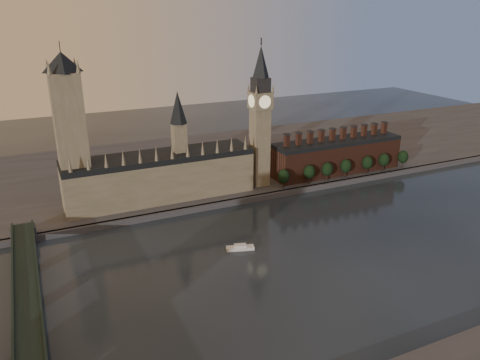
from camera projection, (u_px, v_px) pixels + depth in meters
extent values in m
plane|color=black|center=(333.00, 257.00, 259.89)|extent=(900.00, 900.00, 0.00)
cube|color=#4D4C52|center=(259.00, 197.00, 335.86)|extent=(900.00, 4.00, 4.00)
cube|color=#4D4C52|center=(213.00, 162.00, 412.53)|extent=(900.00, 180.00, 4.00)
cube|color=gray|center=(160.00, 179.00, 326.02)|extent=(130.00, 30.00, 28.00)
cube|color=black|center=(159.00, 157.00, 320.50)|extent=(130.00, 30.00, 4.00)
cube|color=gray|center=(179.00, 140.00, 322.96)|extent=(9.00, 9.00, 24.00)
cone|color=black|center=(178.00, 107.00, 315.02)|extent=(12.00, 12.00, 22.00)
cone|color=gray|center=(70.00, 164.00, 282.91)|extent=(2.60, 2.60, 10.00)
cone|color=gray|center=(88.00, 162.00, 287.13)|extent=(2.60, 2.60, 10.00)
cone|color=gray|center=(106.00, 160.00, 291.36)|extent=(2.60, 2.60, 10.00)
cone|color=gray|center=(123.00, 158.00, 295.59)|extent=(2.60, 2.60, 10.00)
cone|color=gray|center=(140.00, 156.00, 299.82)|extent=(2.60, 2.60, 10.00)
cone|color=gray|center=(156.00, 154.00, 304.04)|extent=(2.60, 2.60, 10.00)
cone|color=gray|center=(172.00, 152.00, 308.27)|extent=(2.60, 2.60, 10.00)
cone|color=gray|center=(188.00, 150.00, 312.50)|extent=(2.60, 2.60, 10.00)
cone|color=gray|center=(203.00, 148.00, 316.73)|extent=(2.60, 2.60, 10.00)
cone|color=gray|center=(217.00, 146.00, 320.95)|extent=(2.60, 2.60, 10.00)
cone|color=gray|center=(232.00, 144.00, 325.18)|extent=(2.60, 2.60, 10.00)
cone|color=gray|center=(245.00, 142.00, 329.41)|extent=(2.60, 2.60, 10.00)
cube|color=gray|center=(72.00, 145.00, 293.65)|extent=(18.00, 18.00, 90.00)
cone|color=black|center=(62.00, 62.00, 276.05)|extent=(24.00, 24.00, 12.00)
cylinder|color=#232326|center=(60.00, 51.00, 273.98)|extent=(0.50, 0.50, 12.00)
cone|color=gray|center=(49.00, 68.00, 266.77)|extent=(3.00, 3.00, 8.00)
cone|color=gray|center=(78.00, 66.00, 273.08)|extent=(3.00, 3.00, 8.00)
cone|color=gray|center=(47.00, 65.00, 280.40)|extent=(3.00, 3.00, 8.00)
cone|color=gray|center=(75.00, 63.00, 286.71)|extent=(3.00, 3.00, 8.00)
cube|color=gray|center=(260.00, 147.00, 346.14)|extent=(12.00, 12.00, 58.00)
cube|color=gray|center=(260.00, 100.00, 334.07)|extent=(14.00, 14.00, 12.00)
cube|color=#232326|center=(261.00, 85.00, 330.27)|extent=(11.00, 11.00, 10.00)
cone|color=black|center=(261.00, 62.00, 324.75)|extent=(13.00, 13.00, 22.00)
cylinder|color=#232326|center=(261.00, 41.00, 320.09)|extent=(1.00, 1.00, 5.00)
cylinder|color=beige|center=(265.00, 102.00, 327.93)|extent=(9.00, 0.50, 9.00)
cylinder|color=beige|center=(256.00, 99.00, 340.20)|extent=(9.00, 0.50, 9.00)
cylinder|color=beige|center=(251.00, 101.00, 331.23)|extent=(0.50, 9.00, 9.00)
cylinder|color=beige|center=(269.00, 100.00, 336.90)|extent=(0.50, 9.00, 9.00)
cone|color=gray|center=(256.00, 90.00, 322.86)|extent=(2.00, 2.00, 6.00)
cone|color=gray|center=(273.00, 88.00, 327.99)|extent=(2.00, 2.00, 6.00)
cone|color=gray|center=(248.00, 87.00, 333.94)|extent=(2.00, 2.00, 6.00)
cone|color=gray|center=(264.00, 86.00, 339.06)|extent=(2.00, 2.00, 6.00)
cube|color=#4F291E|center=(336.00, 157.00, 379.60)|extent=(110.00, 25.00, 24.00)
cube|color=black|center=(337.00, 141.00, 374.94)|extent=(110.00, 25.00, 3.00)
cube|color=#4F291E|center=(287.00, 141.00, 354.35)|extent=(3.50, 3.50, 9.00)
cube|color=#232326|center=(287.00, 134.00, 352.62)|extent=(4.20, 4.20, 1.00)
cube|color=#4F291E|center=(298.00, 139.00, 358.46)|extent=(3.50, 3.50, 9.00)
cube|color=#232326|center=(299.00, 133.00, 356.74)|extent=(4.20, 4.20, 1.00)
cube|color=#4F291E|center=(310.00, 138.00, 362.58)|extent=(3.50, 3.50, 9.00)
cube|color=#232326|center=(310.00, 131.00, 360.85)|extent=(4.20, 4.20, 1.00)
cube|color=#4F291E|center=(321.00, 136.00, 366.69)|extent=(3.50, 3.50, 9.00)
cube|color=#232326|center=(322.00, 130.00, 364.97)|extent=(4.20, 4.20, 1.00)
cube|color=#4F291E|center=(332.00, 135.00, 370.81)|extent=(3.50, 3.50, 9.00)
cube|color=#232326|center=(333.00, 129.00, 369.08)|extent=(4.20, 4.20, 1.00)
cube|color=#4F291E|center=(343.00, 133.00, 374.93)|extent=(3.50, 3.50, 9.00)
cube|color=#232326|center=(344.00, 127.00, 373.20)|extent=(4.20, 4.20, 1.00)
cube|color=#4F291E|center=(354.00, 132.00, 379.04)|extent=(3.50, 3.50, 9.00)
cube|color=#232326|center=(354.00, 126.00, 377.32)|extent=(4.20, 4.20, 1.00)
cube|color=#4F291E|center=(364.00, 131.00, 383.16)|extent=(3.50, 3.50, 9.00)
cube|color=#232326|center=(365.00, 125.00, 381.43)|extent=(4.20, 4.20, 1.00)
cube|color=#4F291E|center=(374.00, 129.00, 387.28)|extent=(3.50, 3.50, 9.00)
cube|color=#232326|center=(375.00, 123.00, 385.55)|extent=(4.20, 4.20, 1.00)
cube|color=#4F291E|center=(384.00, 128.00, 391.39)|extent=(3.50, 3.50, 9.00)
cube|color=#232326|center=(385.00, 122.00, 389.67)|extent=(4.20, 4.20, 1.00)
cylinder|color=black|center=(283.00, 185.00, 346.31)|extent=(0.80, 0.80, 6.00)
ellipsoid|color=black|center=(284.00, 176.00, 344.07)|extent=(8.60, 8.60, 10.75)
cylinder|color=black|center=(309.00, 180.00, 355.76)|extent=(0.80, 0.80, 6.00)
ellipsoid|color=black|center=(309.00, 172.00, 353.52)|extent=(8.60, 8.60, 10.75)
cylinder|color=black|center=(327.00, 177.00, 361.88)|extent=(0.80, 0.80, 6.00)
ellipsoid|color=black|center=(327.00, 169.00, 359.63)|extent=(8.60, 8.60, 10.75)
cylinder|color=black|center=(345.00, 174.00, 369.07)|extent=(0.80, 0.80, 6.00)
ellipsoid|color=black|center=(346.00, 166.00, 366.83)|extent=(8.60, 8.60, 10.75)
cylinder|color=black|center=(367.00, 170.00, 377.24)|extent=(0.80, 0.80, 6.00)
ellipsoid|color=black|center=(367.00, 163.00, 375.00)|extent=(8.60, 8.60, 10.75)
cylinder|color=black|center=(383.00, 167.00, 384.14)|extent=(0.80, 0.80, 6.00)
ellipsoid|color=black|center=(384.00, 160.00, 381.89)|extent=(8.60, 8.60, 10.75)
cylinder|color=black|center=(402.00, 164.00, 391.72)|extent=(0.80, 0.80, 6.00)
ellipsoid|color=black|center=(403.00, 157.00, 389.48)|extent=(8.60, 8.60, 10.75)
cube|color=black|center=(28.00, 322.00, 191.44)|extent=(12.00, 200.00, 2.50)
cube|color=black|center=(13.00, 322.00, 188.61)|extent=(1.00, 200.00, 1.30)
cube|color=black|center=(42.00, 315.00, 192.95)|extent=(1.00, 200.00, 1.30)
cube|color=#4D4C52|center=(23.00, 232.00, 273.05)|extent=(14.00, 8.00, 6.00)
cylinder|color=#232326|center=(31.00, 350.00, 182.98)|extent=(8.00, 8.00, 7.75)
cylinder|color=#232326|center=(28.00, 304.00, 211.94)|extent=(8.00, 8.00, 7.75)
cylinder|color=#232326|center=(26.00, 268.00, 240.91)|extent=(8.00, 8.00, 7.75)
cylinder|color=#232326|center=(24.00, 240.00, 269.87)|extent=(8.00, 8.00, 7.75)
cube|color=white|center=(240.00, 248.00, 267.26)|extent=(16.59, 8.94, 1.82)
cube|color=white|center=(240.00, 246.00, 266.71)|extent=(7.53, 5.23, 1.37)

